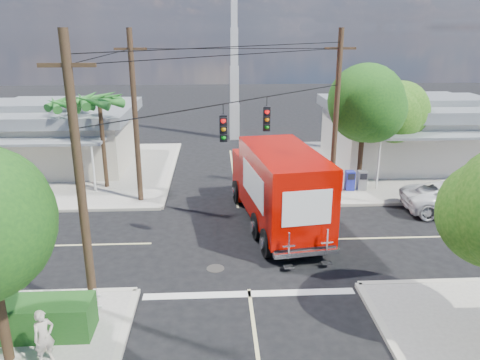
{
  "coord_description": "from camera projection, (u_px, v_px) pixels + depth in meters",
  "views": [
    {
      "loc": [
        -1.11,
        -18.75,
        9.0
      ],
      "look_at": [
        0.0,
        2.0,
        2.2
      ],
      "focal_mm": 35.0,
      "sensor_mm": 36.0,
      "label": 1
    }
  ],
  "objects": [
    {
      "name": "vending_boxes",
      "position": [
        350.0,
        180.0,
        26.65
      ],
      "size": [
        1.9,
        0.5,
        1.1
      ],
      "color": "#B11B22",
      "rests_on": "sidewalk_ne"
    },
    {
      "name": "pedestrian",
      "position": [
        44.0,
        337.0,
        12.77
      ],
      "size": [
        0.69,
        0.69,
        1.61
      ],
      "primitive_type": "imported",
      "rotation": [
        0.0,
        0.0,
        0.77
      ],
      "color": "beige",
      "rests_on": "sidewalk_sw"
    },
    {
      "name": "building_nw",
      "position": [
        52.0,
        134.0,
        31.18
      ],
      "size": [
        10.8,
        10.2,
        4.3
      ],
      "color": "beige",
      "rests_on": "sidewalk_nw"
    },
    {
      "name": "road_markings",
      "position": [
        244.0,
        257.0,
        19.25
      ],
      "size": [
        32.0,
        32.0,
        0.01
      ],
      "color": "beige",
      "rests_on": "ground"
    },
    {
      "name": "sidewalk_ne",
      "position": [
        394.0,
        167.0,
        31.51
      ],
      "size": [
        14.12,
        14.12,
        0.14
      ],
      "color": "gray",
      "rests_on": "ground"
    },
    {
      "name": "palm_nw_back",
      "position": [
        71.0,
        105.0,
        27.26
      ],
      "size": [
        3.01,
        3.08,
        5.19
      ],
      "color": "#422D1C",
      "rests_on": "sidewalk_nw"
    },
    {
      "name": "palm_nw_front",
      "position": [
        99.0,
        103.0,
        25.82
      ],
      "size": [
        3.01,
        3.08,
        5.59
      ],
      "color": "#422D1C",
      "rests_on": "sidewalk_nw"
    },
    {
      "name": "sidewalk_nw",
      "position": [
        66.0,
        172.0,
        30.41
      ],
      "size": [
        14.12,
        14.12,
        0.14
      ],
      "color": "gray",
      "rests_on": "ground"
    },
    {
      "name": "delivery_truck",
      "position": [
        278.0,
        186.0,
        21.75
      ],
      "size": [
        3.96,
        9.2,
        3.86
      ],
      "color": "black",
      "rests_on": "ground"
    },
    {
      "name": "parked_car",
      "position": [
        458.0,
        198.0,
        23.65
      ],
      "size": [
        5.64,
        2.86,
        1.53
      ],
      "primitive_type": "imported",
      "rotation": [
        0.0,
        0.0,
        1.51
      ],
      "color": "silver",
      "rests_on": "ground"
    },
    {
      "name": "tree_ne_back",
      "position": [
        395.0,
        111.0,
        28.35
      ],
      "size": [
        3.77,
        3.66,
        5.82
      ],
      "color": "#422D1C",
      "rests_on": "sidewalk_ne"
    },
    {
      "name": "ground",
      "position": [
        242.0,
        241.0,
        20.65
      ],
      "size": [
        120.0,
        120.0,
        0.0
      ],
      "primitive_type": "plane",
      "color": "black",
      "rests_on": "ground"
    },
    {
      "name": "picket_fence",
      "position": [
        6.0,
        305.0,
        14.73
      ],
      "size": [
        5.94,
        0.06,
        1.0
      ],
      "color": "silver",
      "rests_on": "sidewalk_sw"
    },
    {
      "name": "building_ne",
      "position": [
        415.0,
        130.0,
        31.92
      ],
      "size": [
        11.8,
        10.2,
        4.5
      ],
      "color": "beige",
      "rests_on": "sidewalk_ne"
    },
    {
      "name": "radio_tower",
      "position": [
        234.0,
        71.0,
        37.91
      ],
      "size": [
        0.8,
        0.8,
        17.0
      ],
      "color": "silver",
      "rests_on": "ground"
    },
    {
      "name": "tree_ne_front",
      "position": [
        365.0,
        107.0,
        25.95
      ],
      "size": [
        4.21,
        4.14,
        6.66
      ],
      "color": "#422D1C",
      "rests_on": "sidewalk_ne"
    },
    {
      "name": "utility_poles",
      "position": [
        205.0,
        130.0,
        20.64
      ],
      "size": [
        12.0,
        10.68,
        9.0
      ],
      "color": "#473321",
      "rests_on": "ground"
    }
  ]
}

